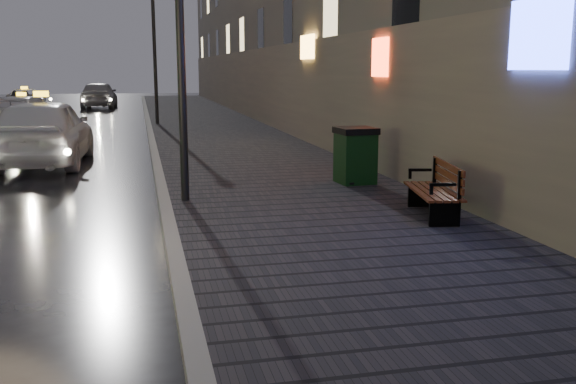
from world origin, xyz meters
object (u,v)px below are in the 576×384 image
bench (437,189)px  trash_bin (355,155)px  taxi_near (44,131)px  car_far (99,95)px  lamp_far (154,40)px  taxi_far (25,101)px  taxi_mid (23,114)px

bench → trash_bin: trash_bin is taller
bench → trash_bin: 3.04m
taxi_near → car_far: size_ratio=1.04×
bench → taxi_near: 10.42m
lamp_far → taxi_near: 10.86m
taxi_far → taxi_mid: bearing=-88.9°
lamp_far → trash_bin: 15.66m
taxi_mid → taxi_far: bearing=-75.3°
trash_bin → car_far: size_ratio=0.23×
taxi_near → car_far: taxi_near is taller
lamp_far → taxi_mid: bearing=-172.9°
lamp_far → taxi_near: bearing=-106.7°
lamp_far → bench: (3.66, -18.07, -2.93)m
lamp_far → bench: bearing=-78.6°
taxi_mid → taxi_far: taxi_mid is taller
taxi_near → bench: bearing=132.3°
bench → car_far: bearing=112.6°
taxi_mid → taxi_far: (-1.67, 11.16, -0.03)m
bench → lamp_far: bearing=112.3°
trash_bin → taxi_mid: (-8.43, 14.41, -0.03)m
trash_bin → taxi_far: bearing=107.0°
bench → trash_bin: (-0.27, 3.03, 0.14)m
trash_bin → car_far: (-6.42, 28.95, 0.11)m
taxi_mid → taxi_far: size_ratio=1.01×
taxi_near → taxi_mid: (-2.02, 9.45, -0.17)m
lamp_far → car_far: size_ratio=1.11×
lamp_far → taxi_mid: (-5.05, -0.63, -2.81)m
taxi_near → lamp_far: bearing=-104.5°
taxi_mid → trash_bin: bearing=126.5°
taxi_near → car_far: (-0.00, 23.99, -0.03)m
lamp_far → taxi_mid: 5.82m
bench → taxi_near: bearing=140.8°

